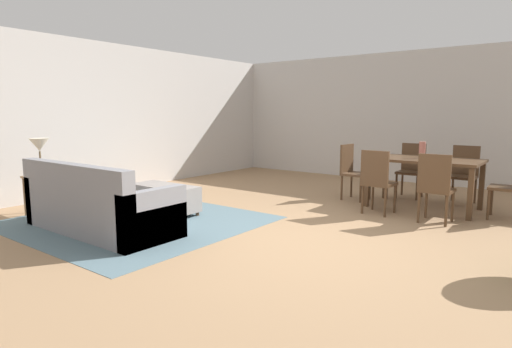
# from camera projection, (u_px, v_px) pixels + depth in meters

# --- Properties ---
(ground_plane) EXTENTS (10.80, 10.80, 0.00)m
(ground_plane) POSITION_uv_depth(u_px,v_px,m) (297.00, 240.00, 4.85)
(ground_plane) COLOR #9E7A56
(wall_back) EXTENTS (9.00, 0.12, 2.70)m
(wall_back) POSITION_uv_depth(u_px,v_px,m) (429.00, 117.00, 8.60)
(wall_back) COLOR beige
(wall_back) RESTS_ON ground_plane
(wall_left) EXTENTS (0.12, 11.00, 2.70)m
(wall_left) POSITION_uv_depth(u_px,v_px,m) (102.00, 118.00, 7.75)
(wall_left) COLOR beige
(wall_left) RESTS_ON ground_plane
(area_rug) EXTENTS (3.00, 2.80, 0.01)m
(area_rug) POSITION_uv_depth(u_px,v_px,m) (137.00, 221.00, 5.70)
(area_rug) COLOR slate
(area_rug) RESTS_ON ground_plane
(couch) EXTENTS (2.10, 0.86, 0.86)m
(couch) POSITION_uv_depth(u_px,v_px,m) (98.00, 208.00, 5.18)
(couch) COLOR gray
(couch) RESTS_ON ground_plane
(ottoman_table) EXTENTS (1.04, 0.46, 0.41)m
(ottoman_table) POSITION_uv_depth(u_px,v_px,m) (165.00, 197.00, 6.11)
(ottoman_table) COLOR gray
(ottoman_table) RESTS_ON ground_plane
(side_table) EXTENTS (0.40, 0.40, 0.57)m
(side_table) POSITION_uv_depth(u_px,v_px,m) (42.00, 184.00, 5.97)
(side_table) COLOR olive
(side_table) RESTS_ON ground_plane
(table_lamp) EXTENTS (0.26, 0.26, 0.53)m
(table_lamp) POSITION_uv_depth(u_px,v_px,m) (39.00, 146.00, 5.89)
(table_lamp) COLOR brown
(table_lamp) RESTS_ON side_table
(dining_table) EXTENTS (1.58, 0.91, 0.76)m
(dining_table) POSITION_uv_depth(u_px,v_px,m) (424.00, 165.00, 6.39)
(dining_table) COLOR #513823
(dining_table) RESTS_ON ground_plane
(dining_chair_near_left) EXTENTS (0.42, 0.42, 0.92)m
(dining_chair_near_left) POSITION_uv_depth(u_px,v_px,m) (377.00, 178.00, 6.01)
(dining_chair_near_left) COLOR #513823
(dining_chair_near_left) RESTS_ON ground_plane
(dining_chair_near_right) EXTENTS (0.40, 0.40, 0.92)m
(dining_chair_near_right) POSITION_uv_depth(u_px,v_px,m) (435.00, 184.00, 5.51)
(dining_chair_near_right) COLOR #513823
(dining_chair_near_right) RESTS_ON ground_plane
(dining_chair_far_left) EXTENTS (0.42, 0.42, 0.92)m
(dining_chair_far_left) POSITION_uv_depth(u_px,v_px,m) (412.00, 167.00, 7.30)
(dining_chair_far_left) COLOR #513823
(dining_chair_far_left) RESTS_ON ground_plane
(dining_chair_far_right) EXTENTS (0.41, 0.41, 0.92)m
(dining_chair_far_right) POSITION_uv_depth(u_px,v_px,m) (464.00, 171.00, 6.79)
(dining_chair_far_right) COLOR #513823
(dining_chair_far_right) RESTS_ON ground_plane
(dining_chair_head_west) EXTENTS (0.42, 0.42, 0.92)m
(dining_chair_head_west) POSITION_uv_depth(u_px,v_px,m) (352.00, 168.00, 7.10)
(dining_chair_head_west) COLOR #513823
(dining_chair_head_west) RESTS_ON ground_plane
(vase_centerpiece) EXTENTS (0.09, 0.09, 0.25)m
(vase_centerpiece) POSITION_uv_depth(u_px,v_px,m) (422.00, 150.00, 6.42)
(vase_centerpiece) COLOR #B26659
(vase_centerpiece) RESTS_ON dining_table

